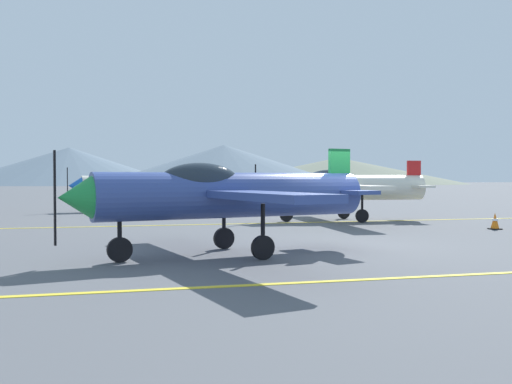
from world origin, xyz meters
The scene contains 10 objects.
ground_plane centered at (0.00, 0.00, 0.00)m, with size 400.00×400.00×0.00m, color #54565B.
apron_line_near centered at (0.00, -4.56, 0.01)m, with size 80.00×0.16×0.01m, color yellow.
apron_line_far centered at (0.00, 7.78, 0.01)m, with size 80.00×0.16×0.01m, color yellow.
airplane_near centered at (-3.29, -0.84, 1.45)m, with size 7.52×8.55×2.57m.
airplane_mid centered at (3.54, 8.32, 1.45)m, with size 7.44×8.57×2.57m.
airplane_far centered at (-4.60, 18.01, 1.45)m, with size 7.51×8.58×2.57m.
traffic_cone_side centered at (7.21, 3.29, 0.29)m, with size 0.36×0.36×0.59m.
hill_centerleft centered at (-18.94, 151.81, 5.26)m, with size 64.02×64.02×10.52m, color slate.
hill_centerright centered at (20.07, 122.65, 5.06)m, with size 62.75×62.75×10.13m, color slate.
hill_right centered at (64.03, 155.62, 4.25)m, with size 81.23×81.23×8.51m, color slate.
Camera 1 is at (-5.69, -13.60, 1.80)m, focal length 38.99 mm.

